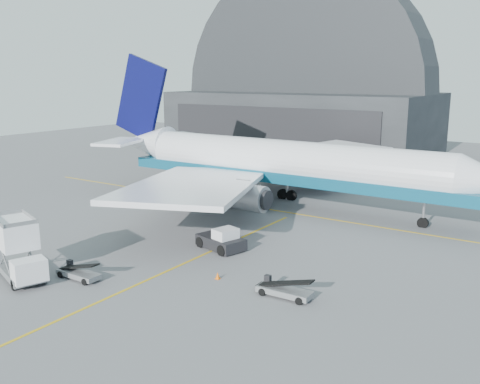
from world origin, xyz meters
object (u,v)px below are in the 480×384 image
Objects in this scene: pushback_tug at (222,241)px; belt_loader_b at (284,290)px; airliner at (274,163)px; catering_truck at (18,249)px; belt_loader_a at (78,273)px.

pushback_tug is 11.71m from belt_loader_b.
airliner is 28.01m from belt_loader_b.
belt_loader_a is (4.05, 2.31, -1.80)m from catering_truck.
belt_loader_b is at bearing -16.43° from pushback_tug.
belt_loader_b is at bearing 21.05° from belt_loader_a.
catering_truck is 1.39× the size of pushback_tug.
pushback_tug reaches higher than belt_loader_b.
airliner is at bearing 120.06° from belt_loader_b.
airliner is at bearing 120.73° from pushback_tug.
airliner is 18.40m from pushback_tug.
belt_loader_a is 16.09m from belt_loader_b.
belt_loader_b reaches higher than belt_loader_a.
pushback_tug is 1.23× the size of belt_loader_a.
airliner is 12.86× the size of belt_loader_a.
belt_loader_a is 0.95× the size of belt_loader_b.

